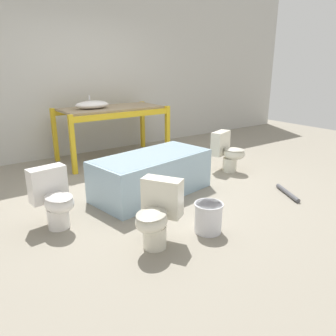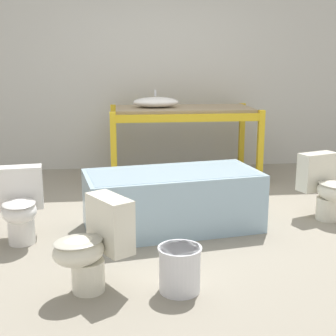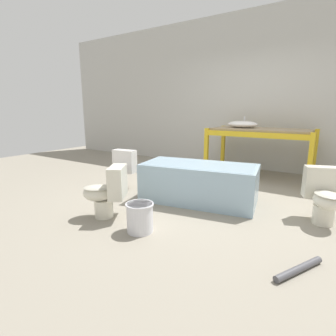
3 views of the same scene
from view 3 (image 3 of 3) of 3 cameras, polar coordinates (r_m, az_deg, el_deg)
The scene contains 10 objects.
ground_plane at distance 3.93m, azimuth 9.78°, elevation -6.15°, with size 12.00×12.00×0.00m, color gray.
warehouse_wall_rear at distance 5.87m, azimuth 19.41°, elevation 15.32°, with size 10.80×0.08×3.20m.
shelving_rack at distance 5.13m, azimuth 19.50°, elevation 6.71°, with size 1.83×0.93×0.91m.
sink_basin at distance 5.20m, azimuth 15.92°, elevation 9.13°, with size 0.56×0.35×0.21m.
bathtub_main at distance 3.64m, azimuth 6.72°, elevation -2.61°, with size 1.64×0.97×0.53m.
toilet_near at distance 3.41m, azimuth 30.86°, elevation -5.07°, with size 0.47×0.57×0.62m.
toilet_far at distance 3.15m, azimuth -13.10°, elevation -4.91°, with size 0.59×0.54×0.62m.
toilet_extra at distance 4.22m, azimuth -10.34°, elevation -0.33°, with size 0.39×0.53×0.62m.
bucket_white at distance 2.78m, azimuth -6.14°, elevation -10.52°, with size 0.29×0.29×0.31m.
loose_pipe at distance 2.43m, azimuth 26.56°, elevation -19.07°, with size 0.30×0.51×0.06m.
Camera 3 is at (1.43, -3.44, 1.25)m, focal length 28.00 mm.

